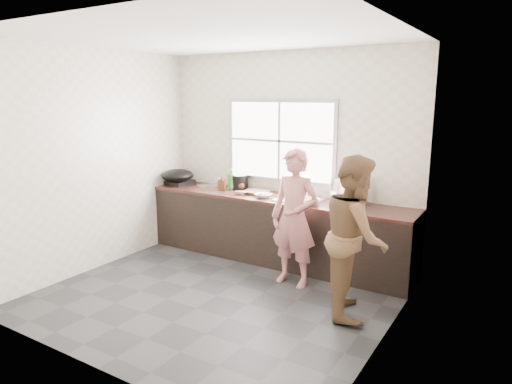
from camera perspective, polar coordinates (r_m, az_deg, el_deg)
The scene contains 30 objects.
floor at distance 5.12m, azimuth -4.89°, elevation -12.82°, with size 3.60×3.20×0.01m, color #2C2C2F.
ceiling at distance 4.69m, azimuth -5.51°, elevation 18.87°, with size 3.60×3.20×0.01m, color silver.
wall_back at distance 6.06m, azimuth 3.94°, elevation 4.47°, with size 3.60×0.01×2.70m, color beige.
wall_left at distance 5.97m, azimuth -19.25°, elevation 3.71°, with size 0.01×3.20×2.70m, color beige.
wall_right at distance 3.93m, azimuth 16.43°, elevation -0.09°, with size 0.01×3.20×2.70m, color silver.
wall_front at distance 3.59m, azimuth -20.67°, elevation -1.49°, with size 3.60×0.01×2.70m, color silver.
cabinet at distance 5.99m, azimuth 2.40°, elevation -4.81°, with size 3.60×0.62×0.82m, color black.
countertop at distance 5.88m, azimuth 2.44°, elevation -0.80°, with size 3.60×0.64×0.04m, color #331915.
sink at distance 5.72m, azimuth 5.50°, elevation -0.96°, with size 0.55×0.45×0.02m, color silver.
faucet at distance 5.86m, azimuth 6.40°, elevation 0.80°, with size 0.02×0.02×0.30m, color silver.
window_frame at distance 6.08m, azimuth 3.06°, elevation 6.39°, with size 1.60×0.05×1.10m, color #9EA0A5.
window_glazing at distance 6.05m, azimuth 2.95°, elevation 6.37°, with size 1.50×0.01×1.00m, color white.
woman at distance 5.18m, azimuth 4.81°, elevation -3.81°, with size 0.54×0.35×1.47m, color #CF7C7C.
person_side at distance 4.57m, azimuth 12.31°, elevation -5.38°, with size 0.78×0.60×1.60m, color brown.
cutting_board at distance 6.09m, azimuth 0.18°, elevation 0.02°, with size 0.35×0.35×0.04m, color #302012.
cleaver at distance 6.00m, azimuth -1.80°, elevation 0.07°, with size 0.18×0.09×0.01m, color #B7B8BE.
bowl_mince at distance 5.83m, azimuth 0.91°, elevation -0.45°, with size 0.20×0.20×0.05m, color silver.
bowl_crabs at distance 5.50m, azimuth 6.69°, elevation -1.23°, with size 0.19×0.19×0.06m, color white.
bowl_held at distance 5.43m, azimuth 6.71°, elevation -1.40°, with size 0.19×0.19×0.06m, color silver.
black_pot at distance 6.40m, azimuth -2.25°, elevation 1.32°, with size 0.27×0.27×0.20m, color black.
plate_food at distance 6.42m, azimuth -2.64°, elevation 0.54°, with size 0.21×0.21×0.02m, color white.
bottle_green at distance 6.33m, azimuth -2.99°, elevation 1.63°, with size 0.11×0.11×0.29m, color #2E8E31.
bottle_brown_tall at distance 6.28m, azimuth -4.27°, elevation 1.10°, with size 0.09×0.09×0.20m, color #412510.
bottle_brown_short at distance 6.33m, azimuth -1.97°, elevation 1.00°, with size 0.12×0.12×0.15m, color #412110.
glass_jar at distance 6.61m, azimuth -4.47°, elevation 1.24°, with size 0.07×0.07×0.11m, color silver.
burner at distance 6.83m, azimuth -9.62°, elevation 1.24°, with size 0.35×0.35×0.05m, color black.
wok at distance 6.70m, azimuth -9.78°, elevation 2.08°, with size 0.46×0.46×0.18m, color black.
dish_rack at distance 5.56m, azimuth 11.95°, elevation 0.08°, with size 0.42×0.29×0.32m, color silver.
pot_lid_left at distance 6.62m, azimuth -6.50°, elevation 0.81°, with size 0.23×0.23×0.01m, color #B7BBBE.
pot_lid_right at distance 6.61m, azimuth -5.29°, elevation 0.82°, with size 0.27×0.27×0.01m, color #A7A9AE.
Camera 1 is at (2.79, -3.72, 2.14)m, focal length 32.00 mm.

